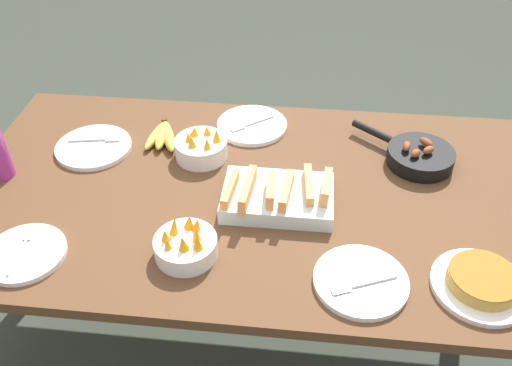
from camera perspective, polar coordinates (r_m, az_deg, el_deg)
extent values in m
plane|color=#383D33|center=(2.17, 0.00, -15.29)|extent=(14.00, 14.00, 0.00)
cube|color=brown|center=(1.65, 0.00, -1.27)|extent=(1.81, 0.98, 0.03)
cylinder|color=brown|center=(2.41, -19.21, 0.42)|extent=(0.07, 0.07, 0.68)
cylinder|color=brown|center=(2.32, 22.47, -2.40)|extent=(0.07, 0.07, 0.68)
ellipsoid|color=gold|center=(1.88, -10.49, 4.96)|extent=(0.06, 0.17, 0.03)
ellipsoid|color=gold|center=(1.87, -9.90, 4.99)|extent=(0.05, 0.17, 0.04)
ellipsoid|color=gold|center=(1.86, -9.24, 4.93)|extent=(0.10, 0.19, 0.04)
cylinder|color=#4C3819|center=(1.93, -9.59, 6.25)|extent=(0.02, 0.02, 0.04)
cube|color=silver|center=(1.58, 2.29, -1.55)|extent=(0.32, 0.21, 0.05)
cube|color=#F29E56|center=(1.55, -2.75, -0.69)|extent=(0.04, 0.15, 0.04)
cube|color=#F29E56|center=(1.53, -0.89, -0.71)|extent=(0.04, 0.17, 0.05)
cube|color=#F29E56|center=(1.53, 1.55, -0.77)|extent=(0.03, 0.12, 0.05)
cube|color=#F29E56|center=(1.54, 3.23, -0.89)|extent=(0.04, 0.15, 0.05)
cube|color=#F29E56|center=(1.57, 5.57, -0.22)|extent=(0.04, 0.16, 0.04)
cube|color=#F29E56|center=(1.55, 7.41, -0.48)|extent=(0.03, 0.13, 0.05)
cylinder|color=black|center=(1.82, 16.78, 2.09)|extent=(0.21, 0.21, 0.01)
cylinder|color=black|center=(1.81, 16.93, 2.75)|extent=(0.21, 0.21, 0.04)
cylinder|color=black|center=(1.87, 12.22, 5.29)|extent=(0.14, 0.12, 0.02)
ellipsoid|color=brown|center=(1.75, 16.45, 3.02)|extent=(0.05, 0.05, 0.03)
ellipsoid|color=brown|center=(1.77, 15.58, 3.76)|extent=(0.04, 0.05, 0.03)
ellipsoid|color=brown|center=(1.78, 17.70, 3.32)|extent=(0.05, 0.05, 0.03)
ellipsoid|color=brown|center=(1.80, 17.48, 4.11)|extent=(0.06, 0.06, 0.03)
cylinder|color=white|center=(1.48, 22.52, -10.00)|extent=(0.24, 0.24, 0.02)
cylinder|color=gold|center=(1.46, 22.76, -9.36)|extent=(0.17, 0.17, 0.03)
cylinder|color=#9F6624|center=(1.45, 22.95, -8.88)|extent=(0.17, 0.17, 0.00)
cylinder|color=white|center=(1.88, -16.72, 3.64)|extent=(0.25, 0.25, 0.02)
cylinder|color=#B2B2B7|center=(1.90, -17.37, 4.30)|extent=(0.12, 0.03, 0.01)
cube|color=#B2B2B7|center=(1.88, -14.86, 4.45)|extent=(0.05, 0.03, 0.00)
cylinder|color=white|center=(1.41, 10.96, -10.11)|extent=(0.24, 0.24, 0.02)
cylinder|color=#B2B2B7|center=(1.39, 12.30, -10.17)|extent=(0.12, 0.05, 0.01)
cube|color=#B2B2B7|center=(1.36, 8.94, -11.06)|extent=(0.05, 0.04, 0.00)
cylinder|color=white|center=(1.57, -23.15, -6.86)|extent=(0.22, 0.22, 0.02)
cylinder|color=#B2B2B7|center=(1.55, -23.86, -7.18)|extent=(0.01, 0.12, 0.01)
cube|color=#B2B2B7|center=(1.60, -22.74, -4.96)|extent=(0.02, 0.05, 0.00)
cylinder|color=white|center=(1.91, -0.43, 6.10)|extent=(0.25, 0.25, 0.02)
cylinder|color=#B2B2B7|center=(1.91, 0.29, 6.52)|extent=(0.10, 0.08, 0.01)
cube|color=#B2B2B7|center=(1.88, -1.97, 5.76)|extent=(0.05, 0.05, 0.00)
cylinder|color=white|center=(1.44, -7.40, -6.69)|extent=(0.17, 0.17, 0.06)
cone|color=orange|center=(1.40, -6.29, -5.38)|extent=(0.03, 0.03, 0.06)
cone|color=orange|center=(1.43, -6.25, -4.43)|extent=(0.05, 0.04, 0.05)
cone|color=orange|center=(1.44, -7.04, -4.15)|extent=(0.04, 0.03, 0.05)
cone|color=orange|center=(1.43, -8.61, -4.50)|extent=(0.04, 0.04, 0.06)
cone|color=orange|center=(1.42, -9.52, -5.53)|extent=(0.03, 0.04, 0.05)
cone|color=orange|center=(1.40, -9.28, -6.42)|extent=(0.03, 0.03, 0.04)
cone|color=orange|center=(1.39, -7.69, -6.37)|extent=(0.04, 0.04, 0.05)
cone|color=orange|center=(1.38, -6.17, -6.27)|extent=(0.04, 0.04, 0.05)
cylinder|color=white|center=(1.77, -5.79, 3.64)|extent=(0.17, 0.17, 0.06)
cone|color=orange|center=(1.74, -4.17, 4.95)|extent=(0.03, 0.04, 0.05)
cone|color=orange|center=(1.77, -5.19, 5.46)|extent=(0.04, 0.04, 0.04)
cone|color=orange|center=(1.77, -6.49, 5.37)|extent=(0.05, 0.05, 0.04)
cone|color=orange|center=(1.75, -7.14, 4.75)|extent=(0.03, 0.04, 0.04)
cone|color=orange|center=(1.72, -6.78, 4.29)|extent=(0.05, 0.04, 0.05)
cone|color=orange|center=(1.70, -5.18, 4.08)|extent=(0.04, 0.04, 0.04)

